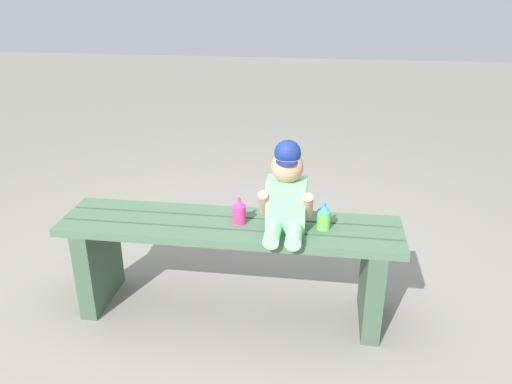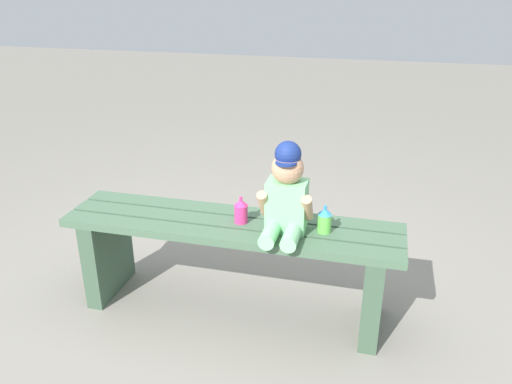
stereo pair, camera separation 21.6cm
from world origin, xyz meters
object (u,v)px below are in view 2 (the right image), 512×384
object	(u,v)px
park_bench	(232,251)
child_figure	(286,194)
sippy_cup_right	(325,220)
sippy_cup_left	(241,210)

from	to	relation	value
park_bench	child_figure	bearing A→B (deg)	-8.08
child_figure	sippy_cup_right	size ratio (longest dim) A/B	3.26
sippy_cup_right	sippy_cup_left	bearing A→B (deg)	180.00
park_bench	sippy_cup_right	world-z (taller)	sippy_cup_right
sippy_cup_left	sippy_cup_right	size ratio (longest dim) A/B	1.00
sippy_cup_left	child_figure	bearing A→B (deg)	-11.20
park_bench	sippy_cup_right	size ratio (longest dim) A/B	12.40
sippy_cup_left	sippy_cup_right	world-z (taller)	same
sippy_cup_right	child_figure	bearing A→B (deg)	-165.64
park_bench	sippy_cup_right	xyz separation A→B (m)	(0.42, 0.01, 0.21)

